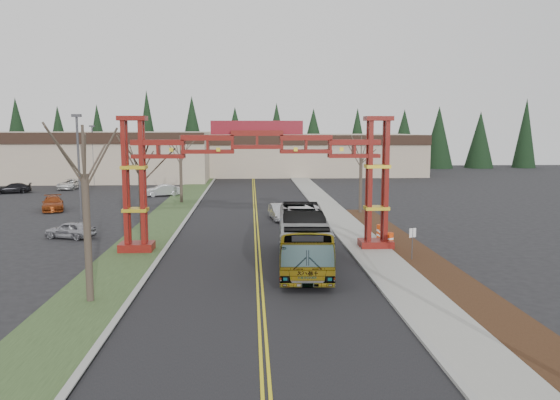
{
  "coord_description": "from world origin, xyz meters",
  "views": [
    {
      "loc": [
        -0.44,
        -17.83,
        8.12
      ],
      "look_at": [
        1.31,
        14.42,
        3.85
      ],
      "focal_mm": 35.0,
      "sensor_mm": 36.0,
      "label": 1
    }
  ],
  "objects": [
    {
      "name": "ground",
      "position": [
        0.0,
        0.0,
        0.0
      ],
      "size": [
        200.0,
        200.0,
        0.0
      ],
      "primitive_type": "plane",
      "color": "black",
      "rests_on": "ground"
    },
    {
      "name": "barrel_mid",
      "position": [
        9.1,
        20.82,
        0.49
      ],
      "size": [
        0.53,
        0.53,
        0.98
      ],
      "color": "#DD3F0C",
      "rests_on": "ground"
    },
    {
      "name": "bare_tree_right_far",
      "position": [
        10.0,
        33.18,
        5.46
      ],
      "size": [
        3.01,
        3.01,
        7.48
      ],
      "color": "#382D26",
      "rests_on": "ground"
    },
    {
      "name": "street_sign",
      "position": [
        9.42,
        14.38,
        1.48
      ],
      "size": [
        0.46,
        0.19,
        2.06
      ],
      "color": "#3F3F44",
      "rests_on": "ground"
    },
    {
      "name": "bare_tree_median_far",
      "position": [
        -8.0,
        41.73,
        5.25
      ],
      "size": [
        3.18,
        3.18,
        7.38
      ],
      "color": "#382D26",
      "rests_on": "ground"
    },
    {
      "name": "landscape_strip",
      "position": [
        10.2,
        10.0,
        0.06
      ],
      "size": [
        2.6,
        50.0,
        0.12
      ],
      "primitive_type": "cube",
      "color": "#311C10",
      "rests_on": "ground"
    },
    {
      "name": "bare_tree_median_mid",
      "position": [
        -8.0,
        20.07,
        5.56
      ],
      "size": [
        3.46,
        3.46,
        7.87
      ],
      "color": "#382D26",
      "rests_on": "ground"
    },
    {
      "name": "road",
      "position": [
        0.0,
        25.0,
        0.01
      ],
      "size": [
        12.0,
        110.0,
        0.02
      ],
      "primitive_type": "cube",
      "color": "black",
      "rests_on": "ground"
    },
    {
      "name": "parked_car_mid_a",
      "position": [
        -20.04,
        36.82,
        0.7
      ],
      "size": [
        3.4,
        5.19,
        1.4
      ],
      "primitive_type": "imported",
      "rotation": [
        0.0,
        0.0,
        0.33
      ],
      "color": "#8B3813",
      "rests_on": "ground"
    },
    {
      "name": "light_pole_near",
      "position": [
        -15.72,
        31.61,
        5.4
      ],
      "size": [
        0.81,
        0.41,
        9.34
      ],
      "color": "#3F3F44",
      "rests_on": "ground"
    },
    {
      "name": "parked_car_far_a",
      "position": [
        -11.0,
        47.83,
        0.71
      ],
      "size": [
        4.55,
        2.69,
        1.42
      ],
      "primitive_type": "imported",
      "rotation": [
        0.0,
        0.0,
        5.01
      ],
      "color": "#B4B7BD",
      "rests_on": "ground"
    },
    {
      "name": "transit_bus",
      "position": [
        2.65,
        13.85,
        1.63
      ],
      "size": [
        3.4,
        11.84,
        3.26
      ],
      "primitive_type": "imported",
      "rotation": [
        0.0,
        0.0,
        -0.06
      ],
      "color": "#A4A5AB",
      "rests_on": "ground"
    },
    {
      "name": "retail_building_west",
      "position": [
        -30.0,
        71.96,
        3.76
      ],
      "size": [
        46.0,
        22.3,
        7.5
      ],
      "color": "#B7A78C",
      "rests_on": "ground"
    },
    {
      "name": "lane_line_left",
      "position": [
        -0.12,
        25.0,
        0.03
      ],
      "size": [
        0.12,
        100.0,
        0.01
      ],
      "primitive_type": "cube",
      "color": "gold",
      "rests_on": "road"
    },
    {
      "name": "conifer_treeline",
      "position": [
        0.25,
        92.0,
        6.49
      ],
      "size": [
        116.1,
        5.6,
        13.0
      ],
      "color": "black",
      "rests_on": "ground"
    },
    {
      "name": "lane_line_right",
      "position": [
        0.12,
        25.0,
        0.03
      ],
      "size": [
        0.12,
        100.0,
        0.01
      ],
      "primitive_type": "cube",
      "color": "gold",
      "rests_on": "road"
    },
    {
      "name": "parked_car_far_b",
      "position": [
        -24.57,
        56.28,
        0.67
      ],
      "size": [
        2.8,
        5.07,
        1.34
      ],
      "primitive_type": "imported",
      "rotation": [
        0.0,
        0.0,
        -0.12
      ],
      "color": "white",
      "rests_on": "ground"
    },
    {
      "name": "parked_car_far_c",
      "position": [
        -30.26,
        51.87,
        0.63
      ],
      "size": [
        4.68,
        2.99,
        1.26
      ],
      "primitive_type": "imported",
      "rotation": [
        0.0,
        0.0,
        5.02
      ],
      "color": "black",
      "rests_on": "ground"
    },
    {
      "name": "barrel_south",
      "position": [
        8.92,
        17.96,
        0.55
      ],
      "size": [
        0.59,
        0.59,
        1.1
      ],
      "color": "#DD3F0C",
      "rests_on": "ground"
    },
    {
      "name": "grass_median",
      "position": [
        -8.0,
        25.0,
        0.04
      ],
      "size": [
        4.0,
        110.0,
        0.08
      ],
      "primitive_type": "cube",
      "color": "#2F4522",
      "rests_on": "ground"
    },
    {
      "name": "sidewalk_right",
      "position": [
        7.6,
        25.0,
        0.08
      ],
      "size": [
        2.6,
        110.0,
        0.14
      ],
      "primitive_type": "cube",
      "color": "gray",
      "rests_on": "ground"
    },
    {
      "name": "gateway_arch",
      "position": [
        0.0,
        18.0,
        5.98
      ],
      "size": [
        18.2,
        1.6,
        8.9
      ],
      "color": "#650E0D",
      "rests_on": "ground"
    },
    {
      "name": "curb_left",
      "position": [
        -6.15,
        25.0,
        0.07
      ],
      "size": [
        0.3,
        110.0,
        0.15
      ],
      "primitive_type": "cube",
      "color": "#999A95",
      "rests_on": "ground"
    },
    {
      "name": "parked_car_near_a",
      "position": [
        -13.82,
        22.69,
        0.64
      ],
      "size": [
        4.06,
        2.66,
        1.28
      ],
      "primitive_type": "imported",
      "rotation": [
        0.0,
        0.0,
        4.38
      ],
      "color": "#9D9DA4",
      "rests_on": "ground"
    },
    {
      "name": "silver_sedan",
      "position": [
        2.15,
        30.12,
        0.7
      ],
      "size": [
        2.02,
        4.43,
        1.41
      ],
      "primitive_type": "imported",
      "rotation": [
        0.0,
        0.0,
        0.13
      ],
      "color": "#A5A8AD",
      "rests_on": "ground"
    },
    {
      "name": "light_pole_far",
      "position": [
        -22.76,
        61.09,
        4.92
      ],
      "size": [
        0.74,
        0.37,
        8.51
      ],
      "color": "#3F3F44",
      "rests_on": "ground"
    },
    {
      "name": "barrel_north",
      "position": [
        9.04,
        20.95,
        0.55
      ],
      "size": [
        0.6,
        0.6,
        1.11
      ],
      "color": "#DD3F0C",
      "rests_on": "ground"
    },
    {
      "name": "curb_right",
      "position": [
        6.15,
        25.0,
        0.07
      ],
      "size": [
        0.3,
        110.0,
        0.15
      ],
      "primitive_type": "cube",
      "color": "#999A95",
      "rests_on": "ground"
    },
    {
      "name": "retail_building_east",
      "position": [
        10.0,
        79.95,
        3.51
      ],
      "size": [
        38.0,
        20.3,
        7.0
      ],
      "color": "#B7A78C",
      "rests_on": "ground"
    },
    {
      "name": "bare_tree_median_near",
      "position": [
        -8.0,
        7.4,
        5.99
      ],
      "size": [
        3.39,
        3.39,
        8.27
      ],
      "color": "#382D26",
      "rests_on": "ground"
    }
  ]
}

